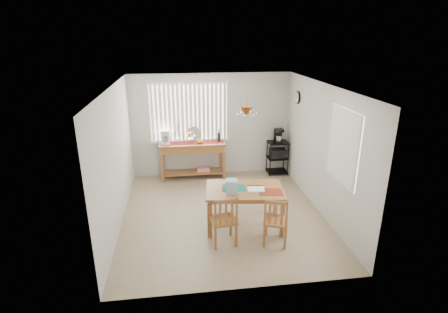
{
  "coord_description": "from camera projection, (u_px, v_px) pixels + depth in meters",
  "views": [
    {
      "loc": [
        -0.83,
        -6.31,
        3.49
      ],
      "look_at": [
        0.1,
        0.55,
        1.05
      ],
      "focal_mm": 28.0,
      "sensor_mm": 36.0,
      "label": 1
    }
  ],
  "objects": [
    {
      "name": "sideboard",
      "position": [
        193.0,
        152.0,
        8.74
      ],
      "size": [
        1.64,
        0.46,
        0.93
      ],
      "color": "#9E6535",
      "rests_on": "ground"
    },
    {
      "name": "sideboard_items",
      "position": [
        181.0,
        138.0,
        8.6
      ],
      "size": [
        1.56,
        0.39,
        0.71
      ],
      "color": "maroon",
      "rests_on": "sideboard"
    },
    {
      "name": "dining_table",
      "position": [
        245.0,
        193.0,
        6.52
      ],
      "size": [
        1.52,
        1.08,
        0.77
      ],
      "color": "#9E6535",
      "rests_on": "ground"
    },
    {
      "name": "chair_left",
      "position": [
        224.0,
        220.0,
        6.0
      ],
      "size": [
        0.48,
        0.48,
        0.93
      ],
      "color": "#9E6535",
      "rests_on": "ground"
    },
    {
      "name": "cart_items",
      "position": [
        278.0,
        136.0,
        8.92
      ],
      "size": [
        0.2,
        0.24,
        0.36
      ],
      "color": "black",
      "rests_on": "wire_cart"
    },
    {
      "name": "wire_cart",
      "position": [
        277.0,
        155.0,
        9.08
      ],
      "size": [
        0.51,
        0.41,
        0.87
      ],
      "color": "black",
      "rests_on": "ground"
    },
    {
      "name": "ground",
      "position": [
        223.0,
        214.0,
        7.17
      ],
      "size": [
        4.0,
        4.5,
        0.01
      ],
      "primitive_type": "cube",
      "color": "tan"
    },
    {
      "name": "chair_right",
      "position": [
        276.0,
        221.0,
        6.01
      ],
      "size": [
        0.53,
        0.53,
        0.9
      ],
      "color": "#9E6535",
      "rests_on": "ground"
    },
    {
      "name": "room_shell",
      "position": [
        223.0,
        134.0,
        6.62
      ],
      "size": [
        4.2,
        4.7,
        2.7
      ],
      "color": "silver",
      "rests_on": "ground"
    },
    {
      "name": "table_items",
      "position": [
        238.0,
        187.0,
        6.34
      ],
      "size": [
        1.1,
        0.63,
        0.24
      ],
      "color": "#136D62",
      "rests_on": "dining_table"
    }
  ]
}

